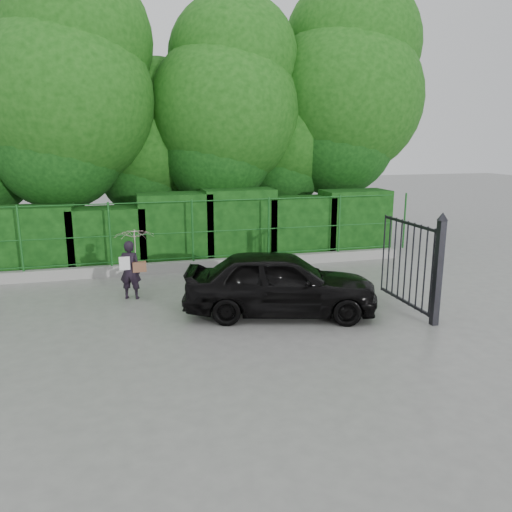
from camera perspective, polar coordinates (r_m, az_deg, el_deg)
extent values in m
plane|color=gray|center=(10.51, -5.77, -7.88)|extent=(80.00, 80.00, 0.00)
cube|color=#9E9E99|center=(14.73, -8.68, -1.20)|extent=(14.00, 0.25, 0.30)
cylinder|color=#17561C|center=(14.67, -25.35, 1.81)|extent=(0.06, 0.06, 1.80)
cylinder|color=#17561C|center=(14.43, -16.35, 2.39)|extent=(0.06, 0.06, 1.80)
cylinder|color=#17561C|center=(14.55, -7.26, 2.90)|extent=(0.06, 0.06, 1.80)
cylinder|color=#17561C|center=(15.03, 1.46, 3.33)|extent=(0.06, 0.06, 1.80)
cylinder|color=#17561C|center=(15.84, 9.48, 3.66)|extent=(0.06, 0.06, 1.80)
cylinder|color=#17561C|center=(16.91, 16.61, 3.89)|extent=(0.06, 0.06, 1.80)
cylinder|color=#17561C|center=(14.67, -8.72, -0.26)|extent=(13.60, 0.03, 0.03)
cylinder|color=#17561C|center=(14.51, -8.82, 2.63)|extent=(13.60, 0.03, 0.03)
cylinder|color=#17561C|center=(14.38, -8.94, 6.15)|extent=(13.60, 0.03, 0.03)
cube|color=black|center=(15.64, -23.94, 1.71)|extent=(2.20, 1.20, 1.93)
cube|color=black|center=(15.47, -16.60, 1.97)|extent=(2.20, 1.20, 1.82)
cube|color=black|center=(15.50, -9.23, 3.07)|extent=(2.20, 1.20, 2.19)
cube|color=black|center=(15.82, -2.01, 3.58)|extent=(2.20, 1.20, 2.27)
cube|color=black|center=(16.41, 4.82, 3.33)|extent=(2.20, 1.20, 1.96)
cube|color=black|center=(17.17, 11.13, 3.86)|extent=(2.20, 1.20, 2.13)
cylinder|color=black|center=(17.02, -20.17, 7.26)|extent=(0.36, 0.36, 4.50)
sphere|color=#14470F|center=(17.00, -20.91, 16.33)|extent=(5.40, 5.40, 5.40)
cylinder|color=black|center=(18.35, -11.86, 6.18)|extent=(0.36, 0.36, 3.25)
sphere|color=#14470F|center=(18.22, -12.16, 12.27)|extent=(3.90, 3.90, 3.90)
cylinder|color=black|center=(17.63, -3.53, 7.79)|extent=(0.36, 0.36, 4.25)
sphere|color=#14470F|center=(17.58, -3.65, 16.10)|extent=(5.10, 5.10, 5.10)
cylinder|color=black|center=(18.99, 3.51, 7.04)|extent=(0.36, 0.36, 3.50)
sphere|color=#14470F|center=(18.89, 3.60, 13.39)|extent=(4.20, 4.20, 4.20)
cylinder|color=black|center=(19.30, 9.63, 8.84)|extent=(0.36, 0.36, 4.75)
sphere|color=#14470F|center=(19.31, 9.96, 17.30)|extent=(5.70, 5.70, 5.70)
cube|color=black|center=(10.81, 20.06, -1.91)|extent=(0.14, 0.14, 2.20)
cone|color=black|center=(10.58, 20.56, 4.27)|extent=(0.22, 0.22, 0.16)
cube|color=black|center=(11.99, 16.57, -4.95)|extent=(0.05, 2.00, 0.06)
cube|color=black|center=(11.57, 17.15, 3.56)|extent=(0.05, 2.00, 0.06)
cylinder|color=black|center=(10.98, 19.45, -1.91)|extent=(0.04, 0.04, 1.90)
cylinder|color=black|center=(11.18, 18.73, -1.59)|extent=(0.04, 0.04, 1.90)
cylinder|color=black|center=(11.38, 18.04, -1.29)|extent=(0.04, 0.04, 1.90)
cylinder|color=black|center=(11.58, 17.37, -0.99)|extent=(0.04, 0.04, 1.90)
cylinder|color=black|center=(11.79, 16.73, -0.71)|extent=(0.04, 0.04, 1.90)
cylinder|color=black|center=(12.00, 16.11, -0.44)|extent=(0.04, 0.04, 1.90)
cylinder|color=black|center=(12.20, 15.51, -0.17)|extent=(0.04, 0.04, 1.90)
cylinder|color=black|center=(12.41, 14.93, 0.08)|extent=(0.04, 0.04, 1.90)
cylinder|color=black|center=(12.62, 14.36, 0.33)|extent=(0.04, 0.04, 1.90)
imported|color=black|center=(12.34, -14.19, -1.54)|extent=(0.60, 0.49, 1.43)
imported|color=#FFD5DC|center=(12.27, -13.64, 1.02)|extent=(0.94, 0.96, 0.86)
cube|color=brown|center=(12.25, -13.18, -1.20)|extent=(0.32, 0.15, 0.24)
cube|color=white|center=(12.18, -14.79, -0.82)|extent=(0.25, 0.02, 0.32)
imported|color=black|center=(10.93, 2.81, -3.05)|extent=(4.49, 2.77, 1.43)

